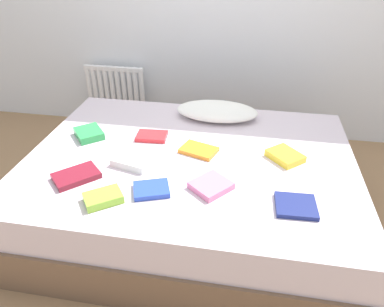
{
  "coord_description": "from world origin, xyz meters",
  "views": [
    {
      "loc": [
        0.32,
        -1.8,
        1.65
      ],
      "look_at": [
        0.0,
        0.05,
        0.48
      ],
      "focal_mm": 33.22,
      "sensor_mm": 36.0,
      "label": 1
    }
  ],
  "objects": [
    {
      "name": "textbook_white",
      "position": [
        -0.31,
        -0.14,
        0.52
      ],
      "size": [
        0.25,
        0.22,
        0.04
      ],
      "primitive_type": "cube",
      "rotation": [
        0.0,
        0.0,
        -0.25
      ],
      "color": "white",
      "rests_on": "bed"
    },
    {
      "name": "bed",
      "position": [
        0.0,
        0.0,
        0.25
      ],
      "size": [
        2.0,
        1.5,
        0.5
      ],
      "color": "brown",
      "rests_on": "ground"
    },
    {
      "name": "radiator",
      "position": [
        -0.94,
        1.2,
        0.35
      ],
      "size": [
        0.56,
        0.04,
        0.52
      ],
      "color": "white",
      "rests_on": "ground"
    },
    {
      "name": "textbook_orange",
      "position": [
        0.04,
        0.05,
        0.51
      ],
      "size": [
        0.25,
        0.21,
        0.02
      ],
      "primitive_type": "cube",
      "rotation": [
        0.0,
        0.0,
        -0.32
      ],
      "color": "orange",
      "rests_on": "bed"
    },
    {
      "name": "textbook_pink",
      "position": [
        0.16,
        -0.31,
        0.52
      ],
      "size": [
        0.25,
        0.25,
        0.04
      ],
      "primitive_type": "cube",
      "rotation": [
        0.0,
        0.0,
        0.87
      ],
      "color": "pink",
      "rests_on": "bed"
    },
    {
      "name": "textbook_red",
      "position": [
        -0.29,
        0.16,
        0.51
      ],
      "size": [
        0.2,
        0.15,
        0.03
      ],
      "primitive_type": "cube",
      "rotation": [
        0.0,
        0.0,
        0.06
      ],
      "color": "red",
      "rests_on": "bed"
    },
    {
      "name": "textbook_navy",
      "position": [
        0.6,
        -0.39,
        0.51
      ],
      "size": [
        0.21,
        0.19,
        0.02
      ],
      "primitive_type": "cube",
      "rotation": [
        0.0,
        0.0,
        0.04
      ],
      "color": "navy",
      "rests_on": "bed"
    },
    {
      "name": "textbook_blue",
      "position": [
        -0.14,
        -0.39,
        0.51
      ],
      "size": [
        0.22,
        0.2,
        0.03
      ],
      "primitive_type": "cube",
      "rotation": [
        0.0,
        0.0,
        0.34
      ],
      "color": "#2847B7",
      "rests_on": "bed"
    },
    {
      "name": "pillow",
      "position": [
        0.1,
        0.53,
        0.56
      ],
      "size": [
        0.58,
        0.31,
        0.11
      ],
      "primitive_type": "ellipsoid",
      "color": "white",
      "rests_on": "bed"
    },
    {
      "name": "textbook_yellow",
      "position": [
        0.56,
        0.05,
        0.52
      ],
      "size": [
        0.24,
        0.25,
        0.04
      ],
      "primitive_type": "cube",
      "rotation": [
        0.0,
        0.0,
        -0.83
      ],
      "color": "yellow",
      "rests_on": "bed"
    },
    {
      "name": "textbook_maroon",
      "position": [
        -0.58,
        -0.35,
        0.52
      ],
      "size": [
        0.28,
        0.28,
        0.03
      ],
      "primitive_type": "cube",
      "rotation": [
        0.0,
        0.0,
        0.78
      ],
      "color": "maroon",
      "rests_on": "bed"
    },
    {
      "name": "textbook_green",
      "position": [
        -0.7,
        0.11,
        0.52
      ],
      "size": [
        0.24,
        0.25,
        0.05
      ],
      "primitive_type": "cube",
      "rotation": [
        0.0,
        0.0,
        -0.87
      ],
      "color": "green",
      "rests_on": "bed"
    },
    {
      "name": "textbook_lime",
      "position": [
        -0.36,
        -0.51,
        0.52
      ],
      "size": [
        0.22,
        0.21,
        0.04
      ],
      "primitive_type": "cube",
      "rotation": [
        0.0,
        0.0,
        0.63
      ],
      "color": "#8CC638",
      "rests_on": "bed"
    },
    {
      "name": "ground_plane",
      "position": [
        0.0,
        0.0,
        0.0
      ],
      "size": [
        8.0,
        8.0,
        0.0
      ],
      "primitive_type": "plane",
      "color": "#93704C"
    }
  ]
}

